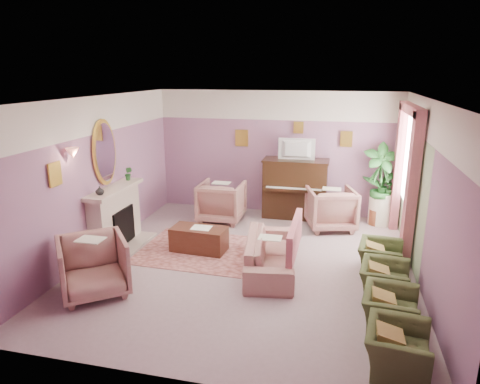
% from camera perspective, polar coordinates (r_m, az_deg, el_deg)
% --- Properties ---
extents(floor, '(5.50, 6.00, 0.01)m').
position_cam_1_polar(floor, '(7.50, 1.06, -9.52)').
color(floor, gray).
rests_on(floor, ground).
extents(ceiling, '(5.50, 6.00, 0.01)m').
position_cam_1_polar(ceiling, '(6.79, 1.18, 12.37)').
color(ceiling, '#EBE9CC').
rests_on(ceiling, wall_back).
extents(wall_back, '(5.50, 0.02, 2.80)m').
position_cam_1_polar(wall_back, '(9.90, 4.81, 5.22)').
color(wall_back, slate).
rests_on(wall_back, floor).
extents(wall_front, '(5.50, 0.02, 2.80)m').
position_cam_1_polar(wall_front, '(4.30, -7.50, -9.20)').
color(wall_front, slate).
rests_on(wall_front, floor).
extents(wall_left, '(0.02, 6.00, 2.80)m').
position_cam_1_polar(wall_left, '(8.04, -18.43, 1.99)').
color(wall_left, slate).
rests_on(wall_left, floor).
extents(wall_right, '(0.02, 6.00, 2.80)m').
position_cam_1_polar(wall_right, '(7.00, 23.71, -0.53)').
color(wall_right, slate).
rests_on(wall_right, floor).
extents(picture_rail_band, '(5.50, 0.01, 0.65)m').
position_cam_1_polar(picture_rail_band, '(9.75, 4.95, 11.44)').
color(picture_rail_band, white).
rests_on(picture_rail_band, wall_back).
extents(stripe_panel, '(0.01, 3.00, 2.15)m').
position_cam_1_polar(stripe_panel, '(8.31, 21.87, -0.22)').
color(stripe_panel, '#A4BC8D').
rests_on(stripe_panel, wall_right).
extents(fireplace_surround, '(0.30, 1.40, 1.10)m').
position_cam_1_polar(fireplace_surround, '(8.35, -16.28, -3.40)').
color(fireplace_surround, '#C3AD9B').
rests_on(fireplace_surround, floor).
extents(fireplace_inset, '(0.18, 0.72, 0.68)m').
position_cam_1_polar(fireplace_inset, '(8.36, -15.60, -4.44)').
color(fireplace_inset, black).
rests_on(fireplace_inset, floor).
extents(fire_ember, '(0.06, 0.54, 0.10)m').
position_cam_1_polar(fire_ember, '(8.40, -15.27, -5.62)').
color(fire_ember, '#EE4C16').
rests_on(fire_ember, floor).
extents(mantel_shelf, '(0.40, 1.55, 0.07)m').
position_cam_1_polar(mantel_shelf, '(8.18, -16.40, 0.36)').
color(mantel_shelf, '#C3AD9B').
rests_on(mantel_shelf, fireplace_surround).
extents(hearth, '(0.55, 1.50, 0.02)m').
position_cam_1_polar(hearth, '(8.45, -14.81, -6.97)').
color(hearth, '#C3AD9B').
rests_on(hearth, floor).
extents(mirror_frame, '(0.04, 0.72, 1.20)m').
position_cam_1_polar(mirror_frame, '(8.10, -17.64, 5.06)').
color(mirror_frame, gold).
rests_on(mirror_frame, wall_left).
extents(mirror_glass, '(0.01, 0.60, 1.06)m').
position_cam_1_polar(mirror_glass, '(8.09, -17.49, 5.05)').
color(mirror_glass, white).
rests_on(mirror_glass, wall_left).
extents(sconce_shade, '(0.20, 0.20, 0.16)m').
position_cam_1_polar(sconce_shade, '(7.16, -21.45, 4.84)').
color(sconce_shade, '#E47D68').
rests_on(sconce_shade, wall_left).
extents(piano, '(1.40, 0.60, 1.30)m').
position_cam_1_polar(piano, '(9.70, 7.34, 0.38)').
color(piano, black).
rests_on(piano, floor).
extents(piano_keyshelf, '(1.30, 0.12, 0.06)m').
position_cam_1_polar(piano_keyshelf, '(9.34, 7.13, 0.24)').
color(piano_keyshelf, black).
rests_on(piano_keyshelf, piano).
extents(piano_keys, '(1.20, 0.08, 0.02)m').
position_cam_1_polar(piano_keys, '(9.33, 7.13, 0.47)').
color(piano_keys, white).
rests_on(piano_keys, piano).
extents(piano_top, '(1.45, 0.65, 0.04)m').
position_cam_1_polar(piano_top, '(9.54, 7.48, 4.20)').
color(piano_top, black).
rests_on(piano_top, piano).
extents(television, '(0.80, 0.12, 0.48)m').
position_cam_1_polar(television, '(9.44, 7.51, 5.86)').
color(television, black).
rests_on(television, piano).
extents(print_back_left, '(0.30, 0.03, 0.38)m').
position_cam_1_polar(print_back_left, '(9.95, 0.22, 7.21)').
color(print_back_left, gold).
rests_on(print_back_left, wall_back).
extents(print_back_right, '(0.26, 0.03, 0.34)m').
position_cam_1_polar(print_back_right, '(9.69, 13.98, 6.87)').
color(print_back_right, gold).
rests_on(print_back_right, wall_back).
extents(print_back_mid, '(0.22, 0.03, 0.26)m').
position_cam_1_polar(print_back_mid, '(9.71, 7.81, 8.51)').
color(print_back_mid, gold).
rests_on(print_back_mid, wall_back).
extents(print_left_wall, '(0.03, 0.28, 0.36)m').
position_cam_1_polar(print_left_wall, '(6.98, -23.45, 2.19)').
color(print_left_wall, gold).
rests_on(print_left_wall, wall_left).
extents(window_blind, '(0.03, 1.40, 1.80)m').
position_cam_1_polar(window_blind, '(8.41, 21.84, 4.35)').
color(window_blind, white).
rests_on(window_blind, wall_right).
extents(curtain_left, '(0.16, 0.34, 2.60)m').
position_cam_1_polar(curtain_left, '(7.60, 21.88, 0.11)').
color(curtain_left, '#AF5762').
rests_on(curtain_left, floor).
extents(curtain_right, '(0.16, 0.34, 2.60)m').
position_cam_1_polar(curtain_right, '(9.37, 20.35, 3.06)').
color(curtain_right, '#AF5762').
rests_on(curtain_right, floor).
extents(pelmet, '(0.16, 2.20, 0.16)m').
position_cam_1_polar(pelmet, '(8.29, 21.90, 10.21)').
color(pelmet, '#AF5762').
rests_on(pelmet, wall_right).
extents(mantel_plant, '(0.16, 0.16, 0.28)m').
position_cam_1_polar(mantel_plant, '(8.60, -14.65, 2.40)').
color(mantel_plant, '#236125').
rests_on(mantel_plant, mantel_shelf).
extents(mantel_vase, '(0.16, 0.16, 0.16)m').
position_cam_1_polar(mantel_vase, '(7.73, -18.20, 0.18)').
color(mantel_vase, white).
rests_on(mantel_vase, mantel_shelf).
extents(area_rug, '(2.55, 1.87, 0.01)m').
position_cam_1_polar(area_rug, '(7.99, -4.19, -7.86)').
color(area_rug, '#A35D59').
rests_on(area_rug, floor).
extents(coffee_table, '(1.03, 0.57, 0.45)m').
position_cam_1_polar(coffee_table, '(7.95, -5.48, -6.29)').
color(coffee_table, '#472417').
rests_on(coffee_table, floor).
extents(table_paper, '(0.35, 0.28, 0.01)m').
position_cam_1_polar(table_paper, '(7.86, -5.18, -4.77)').
color(table_paper, white).
rests_on(table_paper, coffee_table).
extents(sofa, '(0.65, 1.96, 0.79)m').
position_cam_1_polar(sofa, '(7.17, 4.02, -7.33)').
color(sofa, '#A67569').
rests_on(sofa, floor).
extents(sofa_throw, '(0.10, 1.49, 0.54)m').
position_cam_1_polar(sofa_throw, '(7.04, 7.28, -6.05)').
color(sofa_throw, '#AF5762').
rests_on(sofa_throw, sofa).
extents(floral_armchair_left, '(0.93, 0.93, 0.97)m').
position_cam_1_polar(floral_armchair_left, '(9.43, -2.48, -1.00)').
color(floral_armchair_left, '#A67569').
rests_on(floral_armchair_left, floor).
extents(floral_armchair_right, '(0.93, 0.93, 0.97)m').
position_cam_1_polar(floral_armchair_right, '(9.14, 12.01, -1.87)').
color(floral_armchair_right, '#A67569').
rests_on(floral_armchair_right, floor).
extents(floral_armchair_front, '(0.93, 0.93, 0.97)m').
position_cam_1_polar(floral_armchair_front, '(6.72, -19.02, -9.01)').
color(floral_armchair_front, '#A67569').
rests_on(floral_armchair_front, floor).
extents(olive_chair_a, '(0.55, 0.78, 0.68)m').
position_cam_1_polar(olive_chair_a, '(5.27, 20.32, -18.27)').
color(olive_chair_a, '#435028').
rests_on(olive_chair_a, floor).
extents(olive_chair_b, '(0.55, 0.78, 0.68)m').
position_cam_1_polar(olive_chair_b, '(5.97, 19.43, -13.92)').
color(olive_chair_b, '#435028').
rests_on(olive_chair_b, floor).
extents(olive_chair_c, '(0.55, 0.78, 0.68)m').
position_cam_1_polar(olive_chair_c, '(6.69, 18.75, -10.49)').
color(olive_chair_c, '#435028').
rests_on(olive_chair_c, floor).
extents(olive_chair_d, '(0.55, 0.78, 0.68)m').
position_cam_1_polar(olive_chair_d, '(7.43, 18.22, -7.74)').
color(olive_chair_d, '#435028').
rests_on(olive_chair_d, floor).
extents(side_table, '(0.52, 0.52, 0.70)m').
position_cam_1_polar(side_table, '(9.74, 18.28, -2.08)').
color(side_table, '#EDEACF').
rests_on(side_table, floor).
extents(side_plant_big, '(0.30, 0.30, 0.34)m').
position_cam_1_polar(side_plant_big, '(9.60, 18.55, 0.88)').
color(side_plant_big, '#236125').
rests_on(side_plant_big, side_table).
extents(side_plant_small, '(0.16, 0.16, 0.28)m').
position_cam_1_polar(side_plant_small, '(9.53, 19.30, 0.51)').
color(side_plant_small, '#236125').
rests_on(side_plant_small, side_table).
extents(palm_pot, '(0.34, 0.34, 0.34)m').
position_cam_1_polar(palm_pot, '(9.73, 17.78, -3.18)').
color(palm_pot, brown).
rests_on(palm_pot, floor).
extents(palm_plant, '(0.76, 0.76, 1.44)m').
position_cam_1_polar(palm_plant, '(9.49, 18.23, 1.91)').
color(palm_plant, '#236125').
rests_on(palm_plant, palm_pot).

